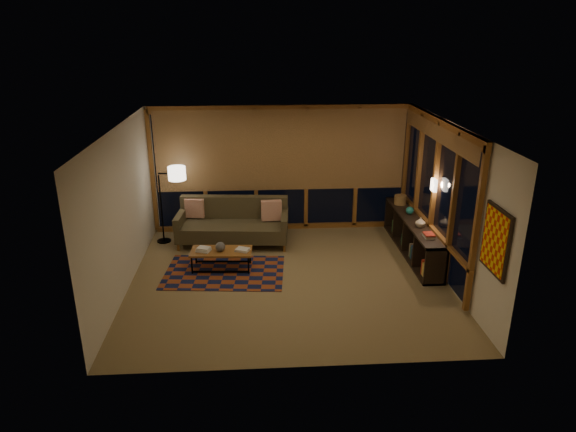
{
  "coord_description": "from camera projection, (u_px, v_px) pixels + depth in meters",
  "views": [
    {
      "loc": [
        -0.53,
        -8.1,
        4.2
      ],
      "look_at": [
        0.01,
        0.23,
        1.1
      ],
      "focal_mm": 32.0,
      "sensor_mm": 36.0,
      "label": 1
    }
  ],
  "objects": [
    {
      "name": "basket",
      "position": [
        400.0,
        200.0,
        10.72
      ],
      "size": [
        0.3,
        0.3,
        0.19
      ],
      "primitive_type": "cylinder",
      "rotation": [
        0.0,
        0.0,
        0.2
      ],
      "color": "olive",
      "rests_on": "bookshelf"
    },
    {
      "name": "floor",
      "position": [
        289.0,
        279.0,
        9.07
      ],
      "size": [
        5.5,
        5.0,
        0.01
      ],
      "primitive_type": "cube",
      "color": "olive",
      "rests_on": "ground"
    },
    {
      "name": "book_stack_a",
      "position": [
        204.0,
        249.0,
        9.28
      ],
      "size": [
        0.31,
        0.28,
        0.07
      ],
      "primitive_type": null,
      "rotation": [
        0.0,
        0.0,
        -0.35
      ],
      "color": "silver",
      "rests_on": "coffee_table"
    },
    {
      "name": "walls",
      "position": [
        289.0,
        207.0,
        8.6
      ],
      "size": [
        5.51,
        5.01,
        2.7
      ],
      "color": "silver",
      "rests_on": "floor"
    },
    {
      "name": "floor_lamp",
      "position": [
        161.0,
        205.0,
        10.39
      ],
      "size": [
        0.54,
        0.35,
        1.6
      ],
      "primitive_type": null,
      "rotation": [
        0.0,
        0.0,
        -0.01
      ],
      "color": "black",
      "rests_on": "floor"
    },
    {
      "name": "coffee_table",
      "position": [
        222.0,
        260.0,
        9.39
      ],
      "size": [
        1.14,
        0.57,
        0.37
      ],
      "primitive_type": null,
      "rotation": [
        0.0,
        0.0,
        -0.06
      ],
      "color": "brown",
      "rests_on": "floor"
    },
    {
      "name": "ceramic_pot",
      "position": [
        220.0,
        246.0,
        9.28
      ],
      "size": [
        0.2,
        0.2,
        0.18
      ],
      "primitive_type": "sphere",
      "rotation": [
        0.0,
        0.0,
        0.11
      ],
      "color": "black",
      "rests_on": "coffee_table"
    },
    {
      "name": "sofa",
      "position": [
        233.0,
        223.0,
        10.39
      ],
      "size": [
        2.28,
        1.08,
        0.91
      ],
      "primitive_type": null,
      "rotation": [
        0.0,
        0.0,
        -0.09
      ],
      "color": "#4A432A",
      "rests_on": "floor"
    },
    {
      "name": "shelf_book_stack",
      "position": [
        429.0,
        236.0,
        9.05
      ],
      "size": [
        0.19,
        0.24,
        0.06
      ],
      "primitive_type": null,
      "rotation": [
        0.0,
        0.0,
        -0.19
      ],
      "color": "silver",
      "rests_on": "bookshelf"
    },
    {
      "name": "teal_bowl",
      "position": [
        410.0,
        211.0,
        10.14
      ],
      "size": [
        0.2,
        0.2,
        0.16
      ],
      "primitive_type": "sphere",
      "rotation": [
        0.0,
        0.0,
        0.34
      ],
      "color": "#18645D",
      "rests_on": "bookshelf"
    },
    {
      "name": "window_wall_back",
      "position": [
        281.0,
        169.0,
        10.87
      ],
      "size": [
        5.3,
        0.16,
        2.6
      ],
      "primitive_type": null,
      "color": "brown",
      "rests_on": "walls"
    },
    {
      "name": "bookshelf",
      "position": [
        412.0,
        236.0,
        10.01
      ],
      "size": [
        0.4,
        2.79,
        0.7
      ],
      "primitive_type": null,
      "color": "#35271D",
      "rests_on": "floor"
    },
    {
      "name": "pillow_left",
      "position": [
        195.0,
        210.0,
        10.56
      ],
      "size": [
        0.41,
        0.19,
        0.39
      ],
      "primitive_type": null,
      "rotation": [
        0.0,
        0.0,
        -0.15
      ],
      "color": "#AD3F20",
      "rests_on": "sofa"
    },
    {
      "name": "wall_art",
      "position": [
        495.0,
        241.0,
        7.0
      ],
      "size": [
        0.06,
        0.74,
        0.94
      ],
      "primitive_type": null,
      "color": "red",
      "rests_on": "walls"
    },
    {
      "name": "window_wall_right",
      "position": [
        433.0,
        193.0,
        9.32
      ],
      "size": [
        0.16,
        3.7,
        2.6
      ],
      "primitive_type": null,
      "color": "brown",
      "rests_on": "walls"
    },
    {
      "name": "book_stack_b",
      "position": [
        242.0,
        250.0,
        9.31
      ],
      "size": [
        0.28,
        0.26,
        0.05
      ],
      "primitive_type": null,
      "rotation": [
        0.0,
        0.0,
        -0.41
      ],
      "color": "silver",
      "rests_on": "coffee_table"
    },
    {
      "name": "vase",
      "position": [
        421.0,
        222.0,
        9.49
      ],
      "size": [
        0.23,
        0.23,
        0.19
      ],
      "primitive_type": "imported",
      "rotation": [
        0.0,
        0.0,
        -0.27
      ],
      "color": "#C6B596",
      "rests_on": "bookshelf"
    },
    {
      "name": "area_rug",
      "position": [
        224.0,
        272.0,
        9.31
      ],
      "size": [
        2.25,
        1.6,
        0.01
      ],
      "primitive_type": "cube",
      "rotation": [
        0.0,
        0.0,
        -0.09
      ],
      "color": "brown",
      "rests_on": "floor"
    },
    {
      "name": "pillow_right",
      "position": [
        271.0,
        212.0,
        10.43
      ],
      "size": [
        0.42,
        0.17,
        0.41
      ],
      "primitive_type": null,
      "rotation": [
        0.0,
        0.0,
        0.07
      ],
      "color": "#AD3F20",
      "rests_on": "sofa"
    },
    {
      "name": "ceiling",
      "position": [
        289.0,
        127.0,
        8.13
      ],
      "size": [
        5.5,
        5.0,
        0.01
      ],
      "primitive_type": "cube",
      "color": "white",
      "rests_on": "walls"
    },
    {
      "name": "wall_sconce",
      "position": [
        434.0,
        185.0,
        9.11
      ],
      "size": [
        0.12,
        0.18,
        0.22
      ],
      "primitive_type": null,
      "color": "silver",
      "rests_on": "walls"
    }
  ]
}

